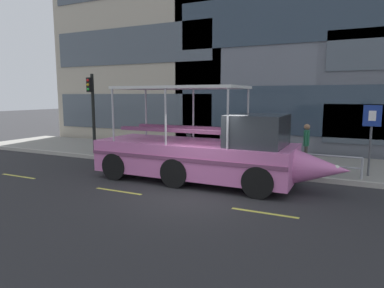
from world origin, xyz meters
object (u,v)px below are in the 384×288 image
(parking_sign, at_px, (371,128))
(pedestrian_mid_left, at_px, (228,138))
(pedestrian_mid_right, at_px, (190,140))
(traffic_light_pole, at_px, (92,105))
(duck_tour_boat, at_px, (207,153))
(pedestrian_near_bow, at_px, (306,141))

(parking_sign, distance_m, pedestrian_mid_left, 5.87)
(pedestrian_mid_right, bearing_deg, traffic_light_pole, -176.27)
(duck_tour_boat, bearing_deg, pedestrian_mid_right, 126.32)
(pedestrian_mid_left, height_order, pedestrian_mid_right, pedestrian_mid_left)
(pedestrian_near_bow, height_order, pedestrian_mid_left, pedestrian_near_bow)
(pedestrian_near_bow, xyz_separation_m, pedestrian_mid_left, (-3.46, 0.17, -0.09))
(duck_tour_boat, height_order, pedestrian_mid_left, duck_tour_boat)
(parking_sign, xyz_separation_m, pedestrian_mid_left, (-5.75, 0.88, -0.77))
(traffic_light_pole, relative_size, pedestrian_mid_left, 2.45)
(traffic_light_pole, relative_size, pedestrian_near_bow, 2.25)
(traffic_light_pole, distance_m, pedestrian_mid_right, 5.55)
(pedestrian_mid_left, bearing_deg, pedestrian_near_bow, -2.80)
(parking_sign, height_order, pedestrian_mid_right, parking_sign)
(traffic_light_pole, distance_m, duck_tour_boat, 7.88)
(traffic_light_pole, distance_m, parking_sign, 12.63)
(duck_tour_boat, distance_m, pedestrian_near_bow, 4.54)
(pedestrian_near_bow, relative_size, pedestrian_mid_right, 1.15)
(parking_sign, bearing_deg, duck_tour_boat, -152.58)
(duck_tour_boat, xyz_separation_m, pedestrian_mid_left, (-0.49, 3.61, 0.09))
(pedestrian_near_bow, bearing_deg, duck_tour_boat, -130.81)
(duck_tour_boat, relative_size, pedestrian_mid_left, 5.49)
(pedestrian_near_bow, relative_size, pedestrian_mid_left, 1.09)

